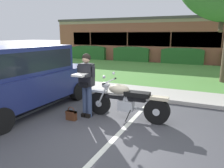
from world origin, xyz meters
TOP-DOWN VIEW (x-y plane):
  - ground_plane at (0.00, 0.00)m, footprint 140.00×140.00m
  - curb_strip at (0.00, 3.09)m, footprint 60.00×0.20m
  - concrete_walk at (0.00, 3.94)m, footprint 60.00×1.50m
  - grass_lawn at (0.00, 8.81)m, footprint 60.00×8.24m
  - stall_stripe_0 at (-2.46, 0.20)m, footprint 0.14×4.40m
  - stall_stripe_1 at (0.36, 0.20)m, footprint 0.14×4.40m
  - motorcycle at (0.27, 1.21)m, footprint 2.24×0.82m
  - rider_person at (-0.85, 0.90)m, footprint 0.54×0.59m
  - handbag at (-1.09, 0.51)m, footprint 0.28×0.13m
  - parked_suv_adjacent at (-2.91, 0.66)m, footprint 2.16×4.91m
  - hedge_left at (-7.91, 13.18)m, footprint 3.28×0.90m
  - hedge_center_left at (-3.91, 13.18)m, footprint 2.97×0.90m
  - hedge_center_right at (0.08, 13.18)m, footprint 3.04×0.90m
  - brick_building at (-0.83, 18.35)m, footprint 20.67×10.61m

SIDE VIEW (x-z plane):
  - ground_plane at x=0.00m, z-range 0.00..0.00m
  - stall_stripe_0 at x=-2.46m, z-range 0.00..0.01m
  - stall_stripe_1 at x=0.36m, z-range 0.00..0.01m
  - grass_lawn at x=0.00m, z-range 0.00..0.06m
  - concrete_walk at x=0.00m, z-range 0.00..0.08m
  - curb_strip at x=0.00m, z-range 0.00..0.12m
  - handbag at x=-1.09m, z-range -0.04..0.32m
  - motorcycle at x=0.27m, z-range -0.11..1.07m
  - hedge_left at x=-7.91m, z-range 0.03..1.27m
  - hedge_center_left at x=-3.91m, z-range 0.03..1.27m
  - hedge_center_right at x=0.08m, z-range 0.03..1.27m
  - parked_suv_adjacent at x=-2.91m, z-range 0.03..1.89m
  - rider_person at x=-0.85m, z-range 0.15..1.86m
  - brick_building at x=-0.83m, z-range 0.00..3.53m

